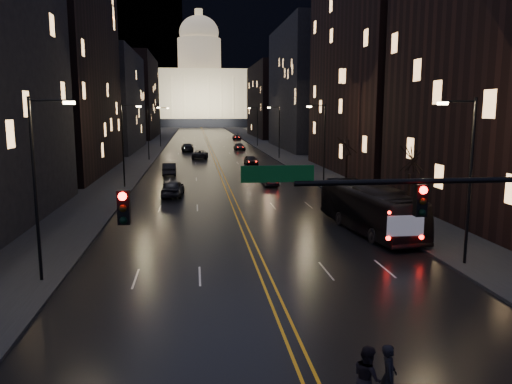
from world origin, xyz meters
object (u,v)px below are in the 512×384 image
object	(u,v)px
bus	(369,209)
receding_car_a	(270,179)
oncoming_car_b	(169,169)
pedestrian_a	(389,376)
oncoming_car_a	(173,188)
traffic_signal	(492,214)
pedestrian_b	(367,378)

from	to	relation	value
bus	receding_car_a	world-z (taller)	bus
oncoming_car_b	pedestrian_a	xyz separation A→B (m)	(8.60, -52.52, 0.14)
receding_car_a	pedestrian_a	bearing A→B (deg)	-94.50
oncoming_car_b	receding_car_a	world-z (taller)	oncoming_car_b
receding_car_a	oncoming_car_a	bearing A→B (deg)	-151.16
receding_car_a	traffic_signal	bearing A→B (deg)	-88.97
pedestrian_b	traffic_signal	bearing A→B (deg)	-73.27
receding_car_a	pedestrian_a	size ratio (longest dim) A/B	2.25
bus	receding_car_a	size ratio (longest dim) A/B	2.72
bus	pedestrian_b	bearing A→B (deg)	-116.35
bus	oncoming_car_a	bearing A→B (deg)	124.71
traffic_signal	oncoming_car_a	distance (m)	36.37
traffic_signal	oncoming_car_a	world-z (taller)	traffic_signal
bus	receding_car_a	bearing A→B (deg)	92.85
oncoming_car_a	receding_car_a	xyz separation A→B (m)	(10.48, 5.88, -0.14)
oncoming_car_a	pedestrian_a	xyz separation A→B (m)	(7.51, -36.22, 0.11)
oncoming_car_b	receding_car_a	size ratio (longest dim) A/B	1.15
pedestrian_a	pedestrian_b	xyz separation A→B (m)	(-0.62, 0.00, -0.00)
oncoming_car_b	receding_car_a	xyz separation A→B (m)	(11.57, -10.42, -0.10)
traffic_signal	receding_car_a	bearing A→B (deg)	91.50
oncoming_car_b	receding_car_a	bearing A→B (deg)	136.55
bus	oncoming_car_b	xyz separation A→B (m)	(-15.21, 32.39, -0.81)
traffic_signal	bus	size ratio (longest dim) A/B	1.50
bus	oncoming_car_a	distance (m)	21.42
receding_car_a	pedestrian_b	distance (m)	42.26
traffic_signal	oncoming_car_b	size ratio (longest dim) A/B	3.56
oncoming_car_b	pedestrian_a	world-z (taller)	pedestrian_a
pedestrian_b	oncoming_car_b	bearing A→B (deg)	2.12
oncoming_car_a	receding_car_a	size ratio (longest dim) A/B	1.16
traffic_signal	pedestrian_a	bearing A→B (deg)	-153.61
oncoming_car_a	pedestrian_b	bearing A→B (deg)	104.99
oncoming_car_a	bus	bearing A→B (deg)	135.52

